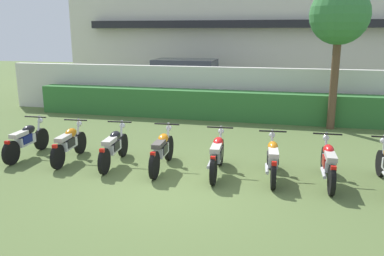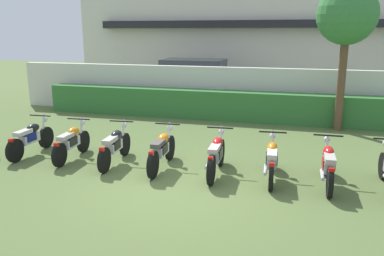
% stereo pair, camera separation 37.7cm
% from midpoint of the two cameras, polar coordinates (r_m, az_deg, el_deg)
% --- Properties ---
extents(ground, '(60.00, 60.00, 0.00)m').
position_cam_midpoint_polar(ground, '(8.23, -3.29, -8.24)').
color(ground, '#566B38').
extents(building, '(18.78, 6.50, 6.53)m').
position_cam_midpoint_polar(building, '(22.77, 8.14, 14.03)').
color(building, beige).
rests_on(building, ground).
extents(compound_wall, '(17.84, 0.30, 1.81)m').
position_cam_midpoint_polar(compound_wall, '(14.78, 4.69, 5.21)').
color(compound_wall, silver).
rests_on(compound_wall, ground).
extents(hedge_row, '(14.27, 0.70, 1.03)m').
position_cam_midpoint_polar(hedge_row, '(14.16, 4.22, 3.24)').
color(hedge_row, '#337033').
rests_on(hedge_row, ground).
extents(parked_car, '(4.50, 2.08, 1.89)m').
position_cam_midpoint_polar(parked_car, '(17.76, -1.13, 6.77)').
color(parked_car, '#9EA3A8').
rests_on(parked_car, ground).
extents(tree_near_inspector, '(1.81, 1.81, 4.48)m').
position_cam_midpoint_polar(tree_near_inspector, '(13.25, 19.66, 14.82)').
color(tree_near_inspector, brown).
rests_on(tree_near_inspector, ground).
extents(motorcycle_in_row_0, '(0.60, 1.85, 0.95)m').
position_cam_midpoint_polar(motorcycle_in_row_0, '(10.81, -23.65, -1.57)').
color(motorcycle_in_row_0, black).
rests_on(motorcycle_in_row_0, ground).
extents(motorcycle_in_row_1, '(0.60, 1.77, 0.94)m').
position_cam_midpoint_polar(motorcycle_in_row_1, '(10.11, -18.30, -2.12)').
color(motorcycle_in_row_1, black).
rests_on(motorcycle_in_row_1, ground).
extents(motorcycle_in_row_2, '(0.60, 1.89, 0.95)m').
position_cam_midpoint_polar(motorcycle_in_row_2, '(9.54, -12.31, -2.64)').
color(motorcycle_in_row_2, black).
rests_on(motorcycle_in_row_2, ground).
extents(motorcycle_in_row_3, '(0.60, 1.92, 0.96)m').
position_cam_midpoint_polar(motorcycle_in_row_3, '(9.08, -5.55, -3.17)').
color(motorcycle_in_row_3, black).
rests_on(motorcycle_in_row_3, ground).
extents(motorcycle_in_row_4, '(0.60, 1.88, 0.97)m').
position_cam_midpoint_polar(motorcycle_in_row_4, '(8.71, 2.40, -3.81)').
color(motorcycle_in_row_4, black).
rests_on(motorcycle_in_row_4, ground).
extents(motorcycle_in_row_5, '(0.60, 1.82, 0.94)m').
position_cam_midpoint_polar(motorcycle_in_row_5, '(8.62, 10.26, -4.34)').
color(motorcycle_in_row_5, black).
rests_on(motorcycle_in_row_5, ground).
extents(motorcycle_in_row_6, '(0.60, 1.87, 0.95)m').
position_cam_midpoint_polar(motorcycle_in_row_6, '(8.61, 17.81, -4.76)').
color(motorcycle_in_row_6, black).
rests_on(motorcycle_in_row_6, ground).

